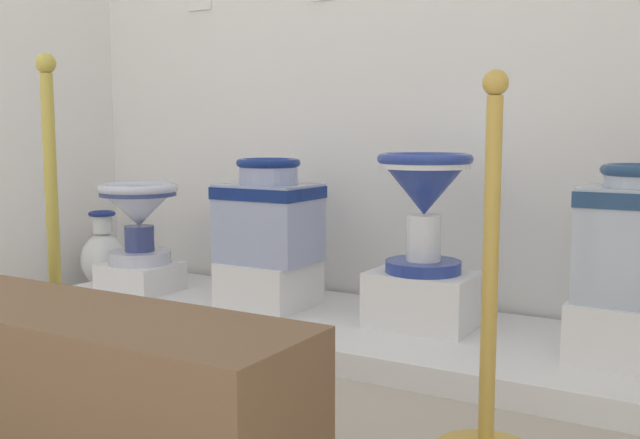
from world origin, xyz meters
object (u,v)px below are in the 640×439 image
(stanchion_post_near_right, at_px, (488,351))
(decorative_vase_corner, at_px, (104,259))
(stanchion_post_near_left, at_px, (55,286))
(museum_bench, at_px, (77,388))
(plinth_block_rightmost, at_px, (141,277))
(plinth_block_tall_cobalt, at_px, (423,299))
(antique_toilet_squat_floral, at_px, (639,233))
(antique_toilet_slender_white, at_px, (269,211))
(antique_toilet_tall_cobalt, at_px, (424,192))
(antique_toilet_rightmost, at_px, (139,211))
(plinth_block_squat_floral, at_px, (634,333))
(plinth_block_slender_white, at_px, (269,284))

(stanchion_post_near_right, bearing_deg, decorative_vase_corner, 158.81)
(decorative_vase_corner, bearing_deg, stanchion_post_near_left, -49.10)
(decorative_vase_corner, relative_size, museum_bench, 0.34)
(plinth_block_rightmost, xyz_separation_m, plinth_block_tall_cobalt, (1.36, 0.08, 0.04))
(plinth_block_tall_cobalt, xyz_separation_m, stanchion_post_near_left, (-0.85, -0.98, 0.14))
(stanchion_post_near_left, bearing_deg, antique_toilet_squat_floral, 29.65)
(antique_toilet_slender_white, bearing_deg, antique_toilet_tall_cobalt, 2.63)
(stanchion_post_near_left, xyz_separation_m, museum_bench, (0.51, -0.37, -0.13))
(plinth_block_rightmost, height_order, stanchion_post_near_left, stanchion_post_near_left)
(antique_toilet_rightmost, bearing_deg, plinth_block_tall_cobalt, 3.50)
(plinth_block_squat_floral, distance_m, decorative_vase_corner, 2.54)
(stanchion_post_near_right, bearing_deg, plinth_block_rightmost, 159.08)
(antique_toilet_tall_cobalt, bearing_deg, antique_toilet_slender_white, -177.37)
(antique_toilet_rightmost, bearing_deg, plinth_block_squat_floral, 0.43)
(plinth_block_slender_white, relative_size, stanchion_post_near_left, 0.33)
(plinth_block_slender_white, relative_size, antique_toilet_tall_cobalt, 0.78)
(antique_toilet_slender_white, relative_size, stanchion_post_near_right, 0.44)
(plinth_block_tall_cobalt, bearing_deg, plinth_block_squat_floral, -5.13)
(plinth_block_tall_cobalt, xyz_separation_m, antique_toilet_tall_cobalt, (0.00, 0.00, 0.41))
(antique_toilet_rightmost, height_order, plinth_block_tall_cobalt, antique_toilet_rightmost)
(stanchion_post_near_right, distance_m, museum_bench, 1.02)
(plinth_block_slender_white, bearing_deg, antique_toilet_rightmost, -175.63)
(antique_toilet_rightmost, relative_size, antique_toilet_slender_white, 0.85)
(museum_bench, bearing_deg, antique_toilet_tall_cobalt, 75.52)
(antique_toilet_slender_white, distance_m, antique_toilet_squat_floral, 1.43)
(plinth_block_rightmost, bearing_deg, antique_toilet_squat_floral, 0.43)
(plinth_block_slender_white, bearing_deg, stanchion_post_near_right, -32.88)
(stanchion_post_near_right, bearing_deg, museum_bench, -147.20)
(plinth_block_squat_floral, relative_size, stanchion_post_near_right, 0.40)
(antique_toilet_tall_cobalt, bearing_deg, stanchion_post_near_right, -57.56)
(plinth_block_rightmost, distance_m, plinth_block_slender_white, 0.68)
(antique_toilet_rightmost, xyz_separation_m, stanchion_post_near_left, (0.51, -0.90, -0.13))
(plinth_block_tall_cobalt, height_order, decorative_vase_corner, decorative_vase_corner)
(plinth_block_tall_cobalt, distance_m, stanchion_post_near_right, 0.95)
(antique_toilet_tall_cobalt, height_order, decorative_vase_corner, antique_toilet_tall_cobalt)
(plinth_block_squat_floral, distance_m, stanchion_post_near_left, 1.85)
(antique_toilet_slender_white, xyz_separation_m, stanchion_post_near_right, (1.19, -0.77, -0.21))
(antique_toilet_squat_floral, relative_size, stanchion_post_near_right, 0.45)
(decorative_vase_corner, bearing_deg, antique_toilet_squat_floral, -3.57)
(stanchion_post_near_left, bearing_deg, plinth_block_slender_white, 79.53)
(antique_toilet_tall_cobalt, distance_m, museum_bench, 1.45)
(antique_toilet_rightmost, relative_size, museum_bench, 0.29)
(stanchion_post_near_right, bearing_deg, antique_toilet_squat_floral, 71.39)
(decorative_vase_corner, distance_m, stanchion_post_near_left, 1.43)
(plinth_block_tall_cobalt, distance_m, decorative_vase_corner, 1.79)
(decorative_vase_corner, relative_size, stanchion_post_near_right, 0.43)
(antique_toilet_rightmost, bearing_deg, antique_toilet_tall_cobalt, 3.50)
(plinth_block_squat_floral, xyz_separation_m, museum_bench, (-1.10, -1.28, 0.01))
(plinth_block_rightmost, xyz_separation_m, antique_toilet_slender_white, (0.68, 0.05, 0.34))
(antique_toilet_rightmost, distance_m, plinth_block_slender_white, 0.74)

